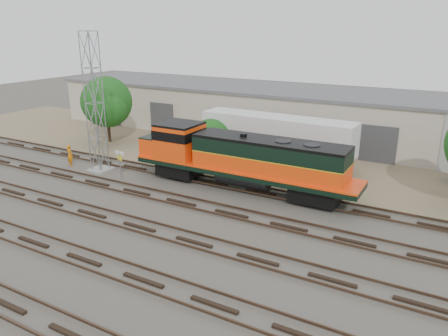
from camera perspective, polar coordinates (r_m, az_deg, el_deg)
The scene contains 11 objects.
ground at distance 29.64m, azimuth -7.27°, elevation -5.55°, with size 140.00×140.00×0.00m, color #47423A.
dirt_strip at distance 41.86m, azimuth 4.96°, elevation 1.67°, with size 80.00×16.00×0.02m, color #726047.
tracks at distance 27.49m, azimuth -11.00°, elevation -7.54°, with size 80.00×20.40×0.28m.
warehouse at distance 48.40m, azimuth 9.06°, elevation 7.00°, with size 58.40×10.40×5.30m.
locomotive at distance 32.46m, azimuth 2.03°, elevation 1.29°, with size 17.65×3.10×4.24m.
signal_tower at distance 37.41m, azimuth -16.52°, elevation 7.75°, with size 1.68×1.68×11.42m.
sign_post at distance 35.57m, azimuth -13.45°, elevation 1.08°, with size 0.99×0.18×2.43m.
worker at distance 40.65m, azimuth -19.48°, elevation 1.57°, with size 0.70×0.46×1.92m, color orange.
semi_trailer at distance 38.75m, azimuth 7.32°, elevation 4.35°, with size 13.99×3.25×4.28m.
tree_west at distance 47.08m, azimuth -15.01°, elevation 8.12°, with size 5.53×5.27×6.90m.
tree_mid at distance 40.00m, azimuth -1.60°, elevation 3.40°, with size 4.18×3.98×3.98m.
Camera 1 is at (16.44, -21.62, 11.86)m, focal length 35.00 mm.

